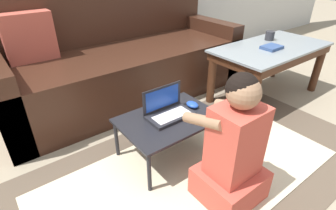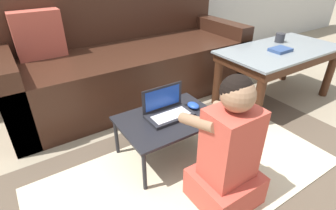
# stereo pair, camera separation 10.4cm
# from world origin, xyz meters

# --- Properties ---
(ground_plane) EXTENTS (16.00, 16.00, 0.00)m
(ground_plane) POSITION_xyz_m (0.00, 0.00, 0.00)
(ground_plane) COLOR gray
(area_rug) EXTENTS (2.53, 1.25, 0.01)m
(area_rug) POSITION_xyz_m (-0.06, -0.19, 0.00)
(area_rug) COLOR brown
(area_rug) RESTS_ON ground_plane
(couch) EXTENTS (2.17, 0.86, 0.93)m
(couch) POSITION_xyz_m (0.14, 1.03, 0.32)
(couch) COLOR #381E14
(couch) RESTS_ON ground_plane
(coffee_table) EXTENTS (1.09, 0.56, 0.49)m
(coffee_table) POSITION_xyz_m (1.17, 0.18, 0.41)
(coffee_table) COLOR gray
(coffee_table) RESTS_ON ground_plane
(laptop_desk) EXTENTS (0.61, 0.43, 0.29)m
(laptop_desk) POSITION_xyz_m (-0.06, 0.05, 0.26)
(laptop_desk) COLOR black
(laptop_desk) RESTS_ON ground_plane
(laptop) EXTENTS (0.29, 0.17, 0.18)m
(laptop) POSITION_xyz_m (-0.05, 0.07, 0.32)
(laptop) COLOR #232328
(laptop) RESTS_ON laptop_desk
(computer_mouse) EXTENTS (0.07, 0.09, 0.04)m
(computer_mouse) POSITION_xyz_m (0.15, 0.06, 0.31)
(computer_mouse) COLOR #234CB2
(computer_mouse) RESTS_ON laptop_desk
(person_seated) EXTENTS (0.33, 0.40, 0.74)m
(person_seated) POSITION_xyz_m (-0.01, -0.43, 0.31)
(person_seated) COLOR #CC4C3D
(person_seated) RESTS_ON ground_plane
(cup_on_table) EXTENTS (0.08, 0.08, 0.08)m
(cup_on_table) POSITION_xyz_m (1.32, 0.30, 0.53)
(cup_on_table) COLOR #2D2D33
(cup_on_table) RESTS_ON coffee_table
(book_on_table) EXTENTS (0.17, 0.13, 0.03)m
(book_on_table) POSITION_xyz_m (1.10, 0.14, 0.50)
(book_on_table) COLOR #334C7F
(book_on_table) RESTS_ON coffee_table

